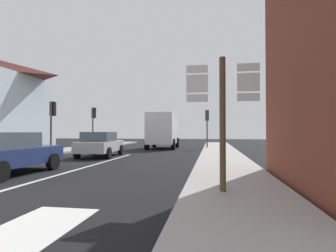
{
  "coord_description": "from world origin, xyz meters",
  "views": [
    {
      "loc": [
        5.2,
        -4.85,
        1.5
      ],
      "look_at": [
        2.38,
        12.78,
        1.86
      ],
      "focal_mm": 29.12,
      "sensor_mm": 36.0,
      "label": 1
    }
  ],
  "objects": [
    {
      "name": "traffic_light_near_left",
      "position": [
        -4.83,
        11.1,
        2.52
      ],
      "size": [
        0.3,
        0.49,
        3.4
      ],
      "color": "#47474C",
      "rests_on": "ground"
    },
    {
      "name": "traffic_light_far_left",
      "position": [
        -4.83,
        17.23,
        2.63
      ],
      "size": [
        0.3,
        0.49,
        3.55
      ],
      "color": "#47474C",
      "rests_on": "ground"
    },
    {
      "name": "lane_centre_stripe",
      "position": [
        0.0,
        6.0,
        0.01
      ],
      "size": [
        0.16,
        12.0,
        0.01
      ],
      "primitive_type": "cube",
      "color": "silver",
      "rests_on": "ground"
    },
    {
      "name": "lane_turn_arrow",
      "position": [
        2.49,
        -1.0,
        0.01
      ],
      "size": [
        1.2,
        2.2,
        0.01
      ],
      "primitive_type": "cube",
      "color": "silver",
      "rests_on": "ground"
    },
    {
      "name": "sedan_near",
      "position": [
        -1.8,
        3.53,
        0.76
      ],
      "size": [
        1.97,
        4.2,
        1.47
      ],
      "color": "navy",
      "rests_on": "ground"
    },
    {
      "name": "route_sign_post",
      "position": [
        5.45,
        1.48,
        1.91
      ],
      "size": [
        1.66,
        0.14,
        3.2
      ],
      "color": "brown",
      "rests_on": "ground"
    },
    {
      "name": "sidewalk_left",
      "position": [
        -5.8,
        8.0,
        0.07
      ],
      "size": [
        2.53,
        44.0,
        0.14
      ],
      "primitive_type": "cube",
      "color": "#9E9B96",
      "rests_on": "ground"
    },
    {
      "name": "delivery_truck",
      "position": [
        0.97,
        18.62,
        1.65
      ],
      "size": [
        2.59,
        5.05,
        3.05
      ],
      "color": "silver",
      "rests_on": "ground"
    },
    {
      "name": "traffic_light_far_right",
      "position": [
        4.83,
        18.75,
        2.47
      ],
      "size": [
        0.3,
        0.49,
        3.33
      ],
      "color": "#47474C",
      "rests_on": "ground"
    },
    {
      "name": "sidewalk_right",
      "position": [
        5.8,
        8.0,
        0.07
      ],
      "size": [
        2.53,
        44.0,
        0.14
      ],
      "primitive_type": "cube",
      "color": "#9E9B96",
      "rests_on": "ground"
    },
    {
      "name": "ground_plane",
      "position": [
        0.0,
        10.0,
        0.0
      ],
      "size": [
        80.0,
        80.0,
        0.0
      ],
      "primitive_type": "plane",
      "color": "black"
    },
    {
      "name": "sedan_far",
      "position": [
        -1.34,
        10.51,
        0.76
      ],
      "size": [
        2.23,
        4.33,
        1.47
      ],
      "color": "#B7BABF",
      "rests_on": "ground"
    }
  ]
}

